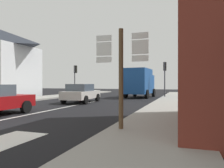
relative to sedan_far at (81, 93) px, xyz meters
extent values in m
plane|color=black|center=(0.60, 0.00, -0.76)|extent=(80.00, 80.00, 0.00)
cube|color=gray|center=(6.99, -2.00, -0.69)|extent=(2.95, 44.00, 0.14)
cube|color=gray|center=(-5.79, -2.00, -0.69)|extent=(2.95, 44.00, 0.14)
cube|color=silver|center=(0.60, -4.00, -0.75)|extent=(0.16, 12.00, 0.01)
cube|color=silver|center=(3.30, -11.00, -0.75)|extent=(1.20, 2.20, 0.01)
cube|color=silver|center=(-12.59, 6.83, -0.41)|extent=(5.15, 1.20, 0.70)
cylinder|color=black|center=(0.09, -6.40, -0.44)|extent=(0.22, 0.64, 0.64)
cube|color=beige|center=(0.00, 0.07, -0.14)|extent=(2.02, 4.31, 0.60)
cube|color=#47515B|center=(0.01, -0.18, 0.43)|extent=(1.68, 2.20, 0.55)
cylinder|color=black|center=(-0.97, 1.36, -0.44)|extent=(0.26, 0.65, 0.64)
cylinder|color=black|center=(0.78, 1.47, -0.44)|extent=(0.26, 0.65, 0.64)
cylinder|color=black|center=(-0.79, -1.34, -0.44)|extent=(0.26, 0.65, 0.64)
cylinder|color=black|center=(0.96, -1.22, -0.44)|extent=(0.26, 0.65, 0.64)
cube|color=#19478C|center=(3.19, 6.91, 0.99)|extent=(2.42, 3.83, 2.60)
cube|color=#19478C|center=(3.34, 9.40, 0.69)|extent=(2.16, 1.42, 2.00)
cube|color=#47515B|center=(3.34, 9.45, 1.49)|extent=(1.76, 0.21, 0.70)
cylinder|color=black|center=(2.24, 9.42, -0.31)|extent=(0.33, 0.92, 0.90)
cylinder|color=black|center=(4.43, 9.29, -0.31)|extent=(0.33, 0.92, 0.90)
cylinder|color=black|center=(2.03, 6.03, -0.31)|extent=(0.33, 0.92, 0.90)
cylinder|color=black|center=(4.23, 5.89, -0.31)|extent=(0.33, 0.92, 0.90)
cylinder|color=brown|center=(5.95, -9.10, 0.84)|extent=(0.14, 0.14, 3.20)
cube|color=white|center=(5.37, -9.05, 2.20)|extent=(0.50, 0.03, 0.18)
cube|color=black|center=(5.37, -9.03, 2.20)|extent=(0.43, 0.01, 0.13)
cube|color=white|center=(5.37, -9.05, 1.86)|extent=(0.50, 0.03, 0.42)
cube|color=black|center=(5.37, -9.03, 1.86)|extent=(0.43, 0.01, 0.32)
cube|color=white|center=(5.37, -9.05, 1.52)|extent=(0.50, 0.03, 0.18)
cube|color=black|center=(5.37, -9.03, 1.52)|extent=(0.43, 0.01, 0.13)
cube|color=white|center=(6.53, -9.05, 2.20)|extent=(0.50, 0.03, 0.18)
cube|color=black|center=(6.53, -9.03, 2.20)|extent=(0.43, 0.01, 0.13)
cube|color=white|center=(6.53, -9.05, 1.86)|extent=(0.50, 0.03, 0.42)
cube|color=black|center=(6.53, -9.03, 1.86)|extent=(0.43, 0.01, 0.32)
cube|color=white|center=(6.53, -9.05, 1.52)|extent=(0.50, 0.03, 0.18)
cube|color=black|center=(6.53, -9.03, 1.52)|extent=(0.43, 0.01, 0.13)
cylinder|color=#47474C|center=(-4.62, 7.42, 1.07)|extent=(0.12, 0.12, 3.66)
cube|color=black|center=(-4.62, 7.62, 2.44)|extent=(0.30, 0.28, 0.90)
sphere|color=#360303|center=(-4.62, 7.76, 2.71)|extent=(0.18, 0.18, 0.18)
sphere|color=#3C2303|center=(-4.62, 7.76, 2.43)|extent=(0.18, 0.18, 0.18)
sphere|color=#0CA526|center=(-4.62, 7.76, 2.15)|extent=(0.18, 0.18, 0.18)
cylinder|color=#47474C|center=(5.82, 7.54, 1.11)|extent=(0.12, 0.12, 3.75)
cube|color=black|center=(5.82, 7.74, 2.54)|extent=(0.30, 0.28, 0.90)
sphere|color=#360303|center=(5.82, 7.88, 2.81)|extent=(0.18, 0.18, 0.18)
sphere|color=#3C2303|center=(5.82, 7.88, 2.53)|extent=(0.18, 0.18, 0.18)
sphere|color=#0CA526|center=(5.82, 7.88, 2.25)|extent=(0.18, 0.18, 0.18)
camera|label=1|loc=(7.80, -15.44, 0.77)|focal=34.61mm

